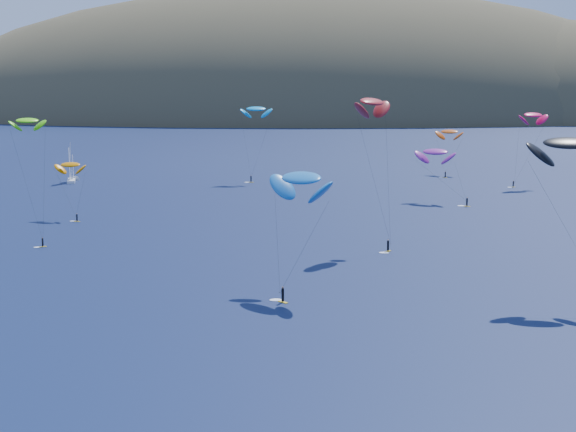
# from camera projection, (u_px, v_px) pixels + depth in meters

# --- Properties ---
(island) EXTENTS (730.00, 300.00, 210.00)m
(island) POSITION_uv_depth(u_px,v_px,m) (332.00, 129.00, 603.13)
(island) COLOR #3D3526
(island) RESTS_ON ground
(sailboat) EXTENTS (9.55, 8.25, 11.50)m
(sailboat) POSITION_uv_depth(u_px,v_px,m) (71.00, 179.00, 230.54)
(sailboat) COLOR silver
(sailboat) RESTS_ON ground
(kitesurfer_1) EXTENTS (7.30, 7.99, 13.40)m
(kitesurfer_1) POSITION_uv_depth(u_px,v_px,m) (70.00, 165.00, 173.00)
(kitesurfer_1) COLOR yellow
(kitesurfer_1) RESTS_ON ground
(kitesurfer_3) EXTENTS (9.74, 15.27, 23.93)m
(kitesurfer_3) POSITION_uv_depth(u_px,v_px,m) (27.00, 121.00, 152.67)
(kitesurfer_3) COLOR yellow
(kitesurfer_3) RESTS_ON ground
(kitesurfer_4) EXTENTS (9.12, 6.85, 23.27)m
(kitesurfer_4) POSITION_uv_depth(u_px,v_px,m) (256.00, 109.00, 230.37)
(kitesurfer_4) COLOR yellow
(kitesurfer_4) RESTS_ON ground
(kitesurfer_5) EXTENTS (11.46, 13.87, 19.39)m
(kitesurfer_5) POSITION_uv_depth(u_px,v_px,m) (301.00, 178.00, 114.19)
(kitesurfer_5) COLOR yellow
(kitesurfer_5) RESTS_ON ground
(kitesurfer_6) EXTENTS (12.48, 13.57, 14.79)m
(kitesurfer_6) POSITION_uv_depth(u_px,v_px,m) (435.00, 152.00, 195.26)
(kitesurfer_6) COLOR yellow
(kitesurfer_6) RESTS_ON ground
(kitesurfer_7) EXTENTS (11.18, 13.54, 24.49)m
(kitesurfer_7) POSITION_uv_depth(u_px,v_px,m) (569.00, 143.00, 110.21)
(kitesurfer_7) COLOR yellow
(kitesurfer_7) RESTS_ON ground
(kitesurfer_8) EXTENTS (11.27, 7.82, 22.19)m
(kitesurfer_8) POSITION_uv_depth(u_px,v_px,m) (533.00, 115.00, 220.35)
(kitesurfer_8) COLOR yellow
(kitesurfer_8) RESTS_ON ground
(kitesurfer_9) EXTENTS (9.35, 11.87, 28.68)m
(kitesurfer_9) POSITION_uv_depth(u_px,v_px,m) (372.00, 102.00, 142.29)
(kitesurfer_9) COLOR yellow
(kitesurfer_9) RESTS_ON ground
(kitesurfer_11) EXTENTS (9.31, 14.41, 15.44)m
(kitesurfer_11) POSITION_uv_depth(u_px,v_px,m) (449.00, 132.00, 248.27)
(kitesurfer_11) COLOR yellow
(kitesurfer_11) RESTS_ON ground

